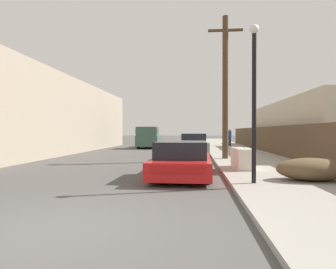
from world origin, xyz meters
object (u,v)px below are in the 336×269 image
(pickup_truck, at_px, (149,138))
(street_lamp, at_px, (254,90))
(discarded_fridge, at_px, (242,158))
(pedestrian, at_px, (230,137))
(parked_sports_car_red, at_px, (182,160))
(brush_pile, at_px, (312,169))
(car_parked_mid, at_px, (193,145))
(utility_pole, at_px, (225,85))

(pickup_truck, bearing_deg, street_lamp, 104.42)
(discarded_fridge, relative_size, pedestrian, 1.01)
(parked_sports_car_red, height_order, street_lamp, street_lamp)
(parked_sports_car_red, distance_m, brush_pile, 3.96)
(discarded_fridge, distance_m, pedestrian, 18.37)
(parked_sports_car_red, relative_size, street_lamp, 1.06)
(street_lamp, bearing_deg, car_parked_mid, 98.58)
(brush_pile, bearing_deg, pedestrian, 89.68)
(pedestrian, bearing_deg, parked_sports_car_red, -101.10)
(pickup_truck, distance_m, brush_pile, 20.04)
(car_parked_mid, height_order, utility_pole, utility_pole)
(utility_pole, xyz_separation_m, pedestrian, (1.87, 14.06, -2.96))
(pickup_truck, bearing_deg, parked_sports_car_red, 99.80)
(car_parked_mid, bearing_deg, pickup_truck, 114.56)
(utility_pole, bearing_deg, brush_pile, -75.87)
(brush_pile, bearing_deg, car_parked_mid, 107.61)
(street_lamp, height_order, pedestrian, street_lamp)
(car_parked_mid, xyz_separation_m, pedestrian, (3.60, 10.05, 0.36))
(parked_sports_car_red, relative_size, brush_pile, 2.31)
(car_parked_mid, height_order, pickup_truck, pickup_truck)
(car_parked_mid, bearing_deg, street_lamp, -85.30)
(discarded_fridge, xyz_separation_m, pedestrian, (1.65, 18.28, 0.50))
(pickup_truck, height_order, pedestrian, pickup_truck)
(car_parked_mid, xyz_separation_m, pickup_truck, (-4.10, 7.56, 0.32))
(parked_sports_car_red, relative_size, pedestrian, 2.67)
(utility_pole, distance_m, street_lamp, 7.66)
(utility_pole, height_order, brush_pile, utility_pole)
(car_parked_mid, relative_size, street_lamp, 0.99)
(street_lamp, bearing_deg, pickup_truck, 106.99)
(brush_pile, bearing_deg, discarded_fridge, 119.29)
(utility_pole, bearing_deg, pedestrian, 82.42)
(brush_pile, bearing_deg, street_lamp, -161.71)
(car_parked_mid, height_order, pedestrian, pedestrian)
(car_parked_mid, bearing_deg, discarded_fridge, -80.59)
(car_parked_mid, bearing_deg, pedestrian, 66.40)
(parked_sports_car_red, distance_m, car_parked_mid, 9.80)
(car_parked_mid, distance_m, street_lamp, 11.86)
(pickup_truck, distance_m, pedestrian, 8.09)
(car_parked_mid, relative_size, pickup_truck, 0.77)
(car_parked_mid, distance_m, brush_pile, 11.52)
(discarded_fridge, bearing_deg, brush_pile, -63.14)
(street_lamp, relative_size, pedestrian, 2.52)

